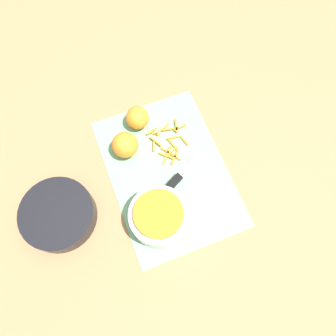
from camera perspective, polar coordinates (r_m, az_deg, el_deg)
name	(u,v)px	position (r m, az deg, el deg)	size (l,w,h in m)	color
ground_plane	(168,172)	(0.93, 0.00, -0.77)	(4.00, 4.00, 0.00)	#9E754C
cutting_board	(168,172)	(0.92, 0.00, -0.71)	(0.45, 0.32, 0.01)	#75AD84
bowl_speckled	(159,217)	(0.84, -1.60, -8.49)	(0.15, 0.15, 0.08)	silver
bowl_dark	(58,215)	(0.91, -18.53, -7.74)	(0.19, 0.19, 0.06)	black
knife	(173,184)	(0.90, 0.84, -2.73)	(0.12, 0.21, 0.02)	black
orange_left	(137,118)	(0.96, -5.34, 8.70)	(0.07, 0.07, 0.07)	orange
orange_right	(125,145)	(0.92, -7.49, 3.99)	(0.07, 0.07, 0.07)	orange
peel_pile	(168,142)	(0.95, 0.05, 4.58)	(0.13, 0.12, 0.01)	orange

